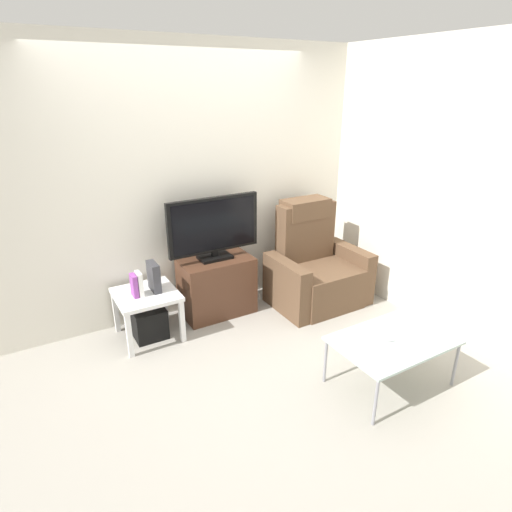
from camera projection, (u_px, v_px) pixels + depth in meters
ground_plane at (246, 358)px, 3.70m from camera, size 6.40×6.40×0.00m
wall_back at (188, 185)px, 4.12m from camera, size 6.40×0.06×2.60m
wall_side at (417, 185)px, 4.09m from camera, size 0.06×4.48×2.60m
tv_stand at (217, 286)px, 4.34m from camera, size 0.71×0.42×0.59m
television at (214, 227)px, 4.13m from camera, size 0.93×0.20×0.62m
recliner_armchair at (315, 268)px, 4.57m from camera, size 0.98×0.78×1.08m
side_table at (147, 300)px, 3.89m from camera, size 0.54×0.54×0.45m
subwoofer_box at (149, 322)px, 3.98m from camera, size 0.29×0.29×0.29m
book_leftmost at (134, 286)px, 3.76m from camera, size 0.04×0.12×0.21m
book_middle at (139, 284)px, 3.78m from camera, size 0.04×0.12×0.22m
game_console at (154, 277)px, 3.86m from camera, size 0.07×0.20×0.27m
coffee_table at (393, 342)px, 3.26m from camera, size 0.90×0.60×0.41m
cell_phone at (386, 336)px, 3.28m from camera, size 0.11×0.16×0.01m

